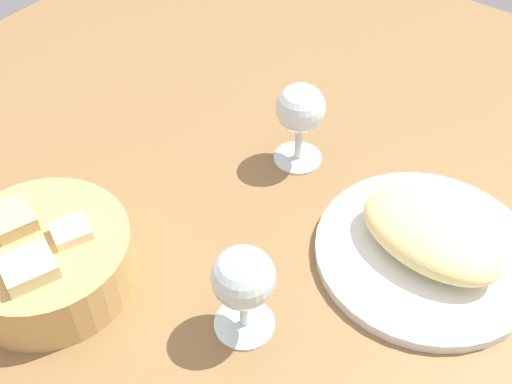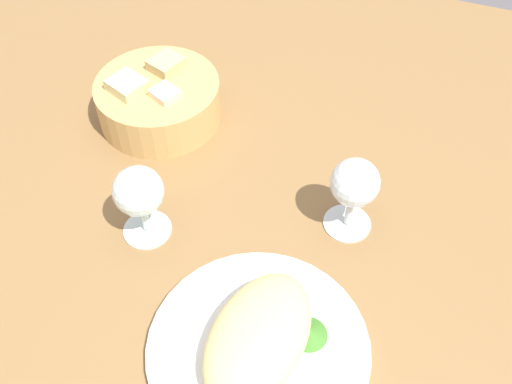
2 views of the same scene
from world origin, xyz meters
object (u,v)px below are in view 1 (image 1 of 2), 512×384
(bread_basket, at_px, (45,259))
(wine_glass_far, at_px, (243,282))
(plate, at_px, (426,253))
(wine_glass_near, at_px, (300,113))

(bread_basket, xyz_separation_m, wine_glass_far, (-0.22, -0.09, 0.04))
(plate, relative_size, wine_glass_near, 2.18)
(wine_glass_near, bearing_deg, wine_glass_far, 112.69)
(plate, bearing_deg, wine_glass_far, 61.13)
(bread_basket, bearing_deg, wine_glass_far, -158.02)
(plate, height_order, wine_glass_near, wine_glass_near)
(plate, relative_size, bread_basket, 1.34)
(plate, relative_size, wine_glass_far, 2.23)
(plate, distance_m, wine_glass_near, 0.24)
(wine_glass_near, xyz_separation_m, wine_glass_far, (-0.11, 0.26, -0.00))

